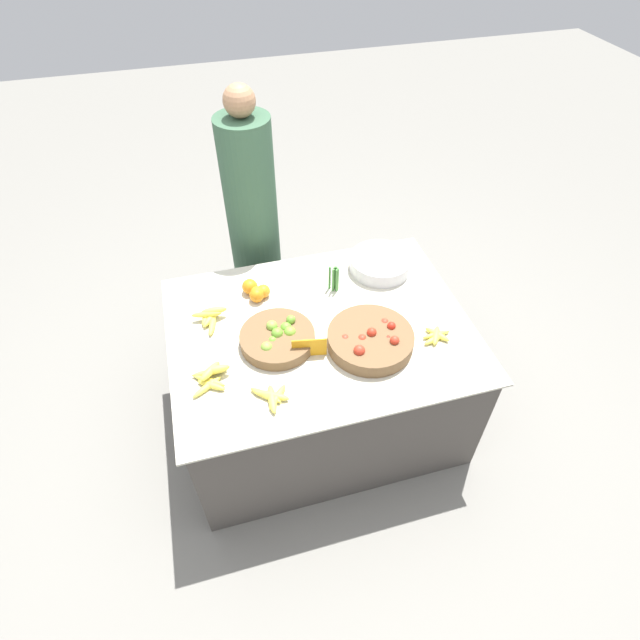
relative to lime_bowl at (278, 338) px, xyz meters
The scene contains 13 objects.
ground_plane 0.77m from the lime_bowl, 11.12° to the left, with size 12.00×12.00×0.00m, color gray.
market_table 0.44m from the lime_bowl, 11.12° to the left, with size 1.43×1.10×0.70m.
lime_bowl is the anchor object (origin of this frame).
tomato_basket 0.43m from the lime_bowl, 17.34° to the right, with size 0.40×0.40×0.10m.
orange_pile 0.34m from the lime_bowl, 96.65° to the left, with size 0.13×0.15×0.08m.
metal_bowl 0.74m from the lime_bowl, 30.57° to the left, with size 0.33×0.33×0.08m.
price_sign 0.17m from the lime_bowl, 43.21° to the right, with size 0.16×0.03×0.10m.
veg_bundle 0.46m from the lime_bowl, 38.63° to the left, with size 0.05×0.04×0.14m.
banana_bunch_front_center 0.36m from the lime_bowl, 141.29° to the left, with size 0.17×0.19×0.06m.
banana_bunch_middle_right 0.74m from the lime_bowl, 13.16° to the right, with size 0.15×0.13×0.03m.
banana_bunch_front_right 0.32m from the lime_bowl, 106.75° to the right, with size 0.17×0.16×0.03m.
banana_bunch_back_center 0.35m from the lime_bowl, 156.35° to the right, with size 0.18×0.16×0.06m.
vendor_person 0.86m from the lime_bowl, 87.09° to the left, with size 0.29×0.29×1.56m.
Camera 1 is at (-0.44, -1.59, 2.43)m, focal length 28.00 mm.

